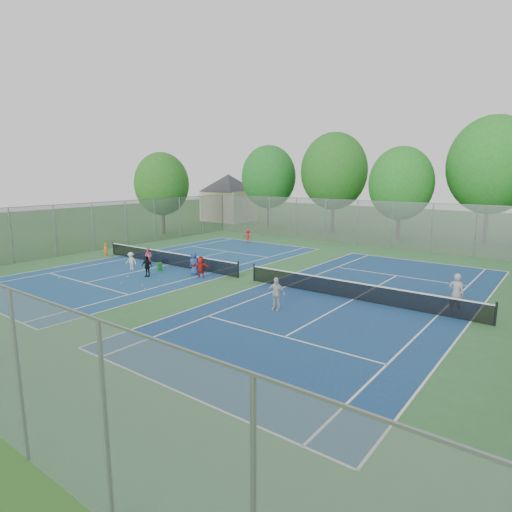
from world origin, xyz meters
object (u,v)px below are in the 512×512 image
Objects in this scene: ball_crate at (165,261)px; instructor at (456,293)px; net_right at (354,291)px; net_left at (168,259)px; ball_hopper at (160,267)px.

instructor reaches higher than ball_crate.
ball_crate is at bearing 179.10° from net_right.
net_left is 1.00× the size of net_right.
net_left reaches higher than ball_crate.
instructor reaches higher than net_right.
net_left is 23.04× the size of ball_hopper.
net_right is at bearing 0.00° from net_left.
ball_hopper is at bearing -58.24° from net_left.
net_right reaches higher than ball_hopper.
ball_hopper is (1.02, -1.65, -0.18)m from net_left.
net_left is 1.95m from ball_hopper.
instructor is at bearing 8.26° from ball_hopper.
net_left is 0.75m from ball_crate.
net_right is 4.72m from instructor.
instructor is at bearing 2.78° from net_left.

